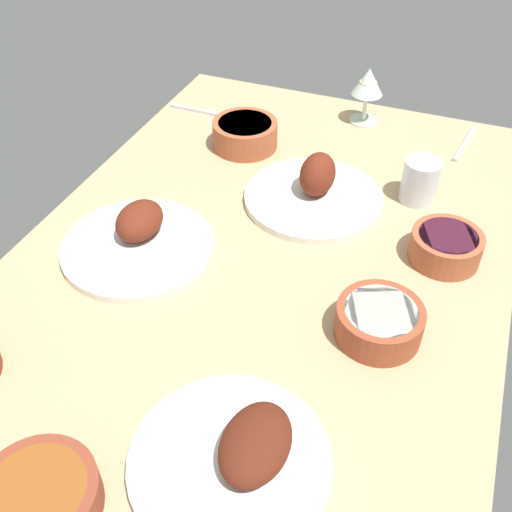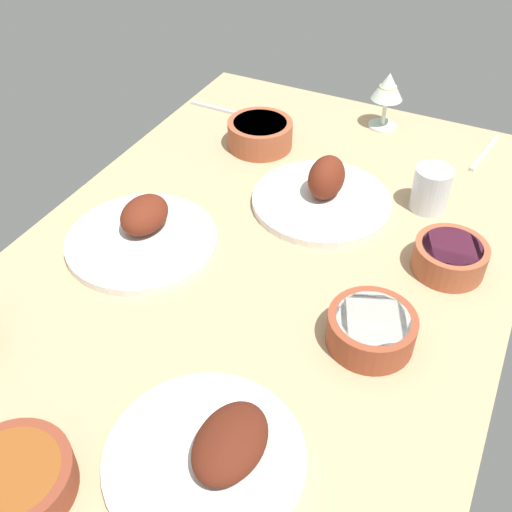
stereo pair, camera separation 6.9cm
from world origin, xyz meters
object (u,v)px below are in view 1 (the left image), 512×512
(plate_far_side, at_px, (315,190))
(wine_glass, at_px, (368,85))
(plate_center_main, at_px, (238,455))
(spoon_loose, at_px, (465,143))
(fork_loose, at_px, (201,111))
(bowl_onions, at_px, (446,246))
(water_tumbler, at_px, (420,181))
(plate_near_viewer, at_px, (139,239))
(bowl_cream, at_px, (379,321))
(bowl_pasta, at_px, (245,133))
(bowl_soup, at_px, (38,498))

(plate_far_side, height_order, wine_glass, wine_glass)
(plate_center_main, height_order, spoon_loose, plate_center_main)
(plate_far_side, bearing_deg, fork_loose, -123.69)
(bowl_onions, xyz_separation_m, fork_loose, (-0.35, -0.67, -0.03))
(water_tumbler, bearing_deg, bowl_onions, 25.03)
(plate_near_viewer, xyz_separation_m, bowl_cream, (0.05, 0.47, 0.01))
(bowl_onions, relative_size, bowl_pasta, 0.86)
(plate_near_viewer, relative_size, plate_center_main, 1.05)
(plate_far_side, relative_size, bowl_cream, 2.04)
(bowl_cream, height_order, water_tumbler, water_tumbler)
(spoon_loose, bearing_deg, plate_center_main, -2.16)
(plate_near_viewer, distance_m, fork_loose, 0.54)
(plate_near_viewer, xyz_separation_m, spoon_loose, (-0.61, 0.53, -0.02))
(bowl_pasta, relative_size, bowl_cream, 1.07)
(plate_center_main, bearing_deg, bowl_pasta, -158.37)
(bowl_soup, bearing_deg, plate_center_main, 125.76)
(plate_near_viewer, relative_size, wine_glass, 2.07)
(plate_near_viewer, distance_m, bowl_pasta, 0.42)
(plate_near_viewer, relative_size, fork_loose, 1.70)
(bowl_cream, bearing_deg, bowl_pasta, -137.72)
(bowl_soup, relative_size, fork_loose, 0.91)
(bowl_soup, bearing_deg, spoon_loose, 160.54)
(plate_near_viewer, distance_m, wine_glass, 0.70)
(plate_near_viewer, distance_m, bowl_soup, 0.52)
(wine_glass, bearing_deg, bowl_onions, 30.06)
(wine_glass, bearing_deg, plate_far_side, -2.42)
(plate_near_viewer, height_order, plate_center_main, plate_near_viewer)
(wine_glass, xyz_separation_m, fork_loose, (0.11, -0.40, -0.10))
(plate_center_main, distance_m, spoon_loose, 0.98)
(wine_glass, relative_size, spoon_loose, 0.80)
(bowl_cream, bearing_deg, fork_loose, -134.18)
(plate_center_main, height_order, bowl_pasta, plate_center_main)
(plate_center_main, relative_size, water_tumbler, 2.97)
(bowl_pasta, bearing_deg, bowl_soup, 5.94)
(plate_far_side, height_order, water_tumbler, plate_far_side)
(bowl_pasta, relative_size, wine_glass, 1.09)
(plate_center_main, bearing_deg, plate_near_viewer, -134.64)
(plate_near_viewer, xyz_separation_m, bowl_soup, (0.49, 0.14, 0.01))
(bowl_soup, xyz_separation_m, spoon_loose, (-1.11, 0.39, -0.02))
(spoon_loose, bearing_deg, plate_far_side, -29.22)
(bowl_onions, height_order, wine_glass, wine_glass)
(plate_near_viewer, bearing_deg, spoon_loose, 138.94)
(bowl_pasta, xyz_separation_m, fork_loose, (-0.11, -0.17, -0.03))
(bowl_cream, relative_size, water_tumbler, 1.53)
(plate_center_main, xyz_separation_m, water_tumbler, (-0.70, 0.12, 0.03))
(bowl_soup, distance_m, bowl_cream, 0.55)
(bowl_soup, bearing_deg, plate_near_viewer, -163.91)
(bowl_pasta, height_order, spoon_loose, bowl_pasta)
(bowl_onions, xyz_separation_m, water_tumbler, (-0.17, -0.08, 0.02))
(bowl_onions, relative_size, spoon_loose, 0.75)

